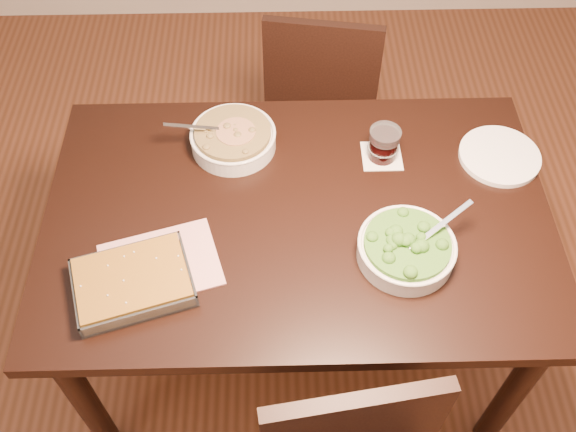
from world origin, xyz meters
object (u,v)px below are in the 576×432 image
object	(u,v)px
baking_dish	(133,282)
wine_tumbler	(384,143)
dinner_plate	(499,156)
broccoli_bowl	(406,248)
table	(298,233)
stew_bowl	(233,138)
chair_far	(322,91)

from	to	relation	value
baking_dish	wine_tumbler	world-z (taller)	wine_tumbler
wine_tumbler	dinner_plate	bearing A→B (deg)	-2.30
broccoli_bowl	baking_dish	distance (m)	0.70
table	stew_bowl	size ratio (longest dim) A/B	4.96
wine_tumbler	chair_far	distance (m)	0.68
table	dinner_plate	bearing A→B (deg)	17.57
table	baking_dish	distance (m)	0.49
dinner_plate	chair_far	size ratio (longest dim) A/B	0.27
stew_bowl	wine_tumbler	distance (m)	0.44
wine_tumbler	dinner_plate	distance (m)	0.35
baking_dish	chair_far	world-z (taller)	chair_far
table	baking_dish	bearing A→B (deg)	-151.34
broccoli_bowl	wine_tumbler	bearing A→B (deg)	93.23
dinner_plate	stew_bowl	bearing A→B (deg)	175.12
wine_tumbler	stew_bowl	bearing A→B (deg)	173.10
table	broccoli_bowl	distance (m)	0.34
table	broccoli_bowl	xyz separation A→B (m)	(0.27, -0.15, 0.13)
stew_bowl	broccoli_bowl	world-z (taller)	broccoli_bowl
stew_bowl	baking_dish	bearing A→B (deg)	-115.99
wine_tumbler	dinner_plate	world-z (taller)	wine_tumbler
broccoli_bowl	baking_dish	bearing A→B (deg)	-173.46
broccoli_bowl	chair_far	xyz separation A→B (m)	(-0.15, 0.94, -0.30)
stew_bowl	baking_dish	xyz separation A→B (m)	(-0.24, -0.49, -0.01)
broccoli_bowl	wine_tumbler	world-z (taller)	wine_tumbler
broccoli_bowl	dinner_plate	distance (m)	0.47
broccoli_bowl	dinner_plate	size ratio (longest dim) A/B	1.14
baking_dish	wine_tumbler	distance (m)	0.80
dinner_plate	broccoli_bowl	bearing A→B (deg)	-133.73
stew_bowl	chair_far	world-z (taller)	chair_far
stew_bowl	broccoli_bowl	distance (m)	0.61
wine_tumbler	baking_dish	bearing A→B (deg)	-147.27
stew_bowl	chair_far	distance (m)	0.69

